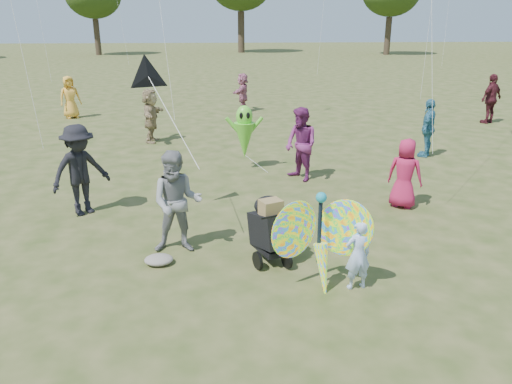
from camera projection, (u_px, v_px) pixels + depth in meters
ground at (277, 294)px, 7.45m from camera, size 160.00×160.00×0.00m
child_girl at (358, 255)px, 7.44m from camera, size 0.45×0.34×1.12m
adult_man at (177, 202)px, 8.55m from camera, size 0.90×0.71×1.82m
grey_bag at (159, 260)px, 8.34m from camera, size 0.48×0.39×0.15m
crowd_a at (405, 173)px, 10.66m from camera, size 0.88×0.80×1.51m
crowd_b at (80, 170)px, 10.22m from camera, size 1.39×1.32×1.90m
crowd_c at (428, 128)px, 14.60m from camera, size 0.92×1.06×1.70m
crowd_d at (151, 116)px, 16.32m from camera, size 0.71×1.67×1.75m
crowd_e at (301, 144)px, 12.42m from camera, size 1.05×1.12×1.84m
crowd_g at (70, 97)px, 20.27m from camera, size 0.99×0.90×1.70m
crowd_h at (491, 99)px, 19.25m from camera, size 1.20×0.93×1.89m
crowd_j at (243, 92)px, 21.72m from camera, size 0.95×1.61×1.66m
jogging_stroller at (270, 225)px, 8.38m from camera, size 0.76×1.14×1.09m
butterfly_kite at (321, 242)px, 7.39m from camera, size 1.74×0.75×1.73m
delta_kite_rig at (148, 76)px, 9.41m from camera, size 1.42×1.87×1.82m
alien_kite at (244, 134)px, 13.31m from camera, size 1.12×0.69×1.74m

